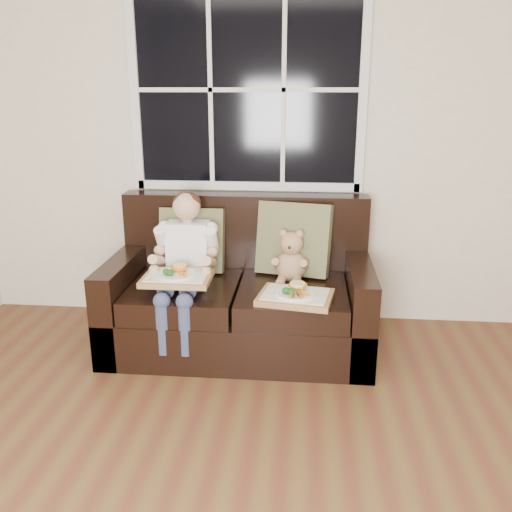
# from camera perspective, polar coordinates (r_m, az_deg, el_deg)

# --- Properties ---
(room_walls) EXTENTS (4.52, 5.02, 2.71)m
(room_walls) POSITION_cam_1_polar(r_m,az_deg,el_deg) (1.35, -1.31, 14.38)
(room_walls) COLOR beige
(room_walls) RESTS_ON ground
(window_back) EXTENTS (1.62, 0.04, 1.37)m
(window_back) POSITION_cam_1_polar(r_m,az_deg,el_deg) (3.84, -0.95, 17.09)
(window_back) COLOR black
(window_back) RESTS_ON room_walls
(loveseat) EXTENTS (1.70, 0.92, 0.96)m
(loveseat) POSITION_cam_1_polar(r_m,az_deg,el_deg) (3.64, -1.63, -4.53)
(loveseat) COLOR black
(loveseat) RESTS_ON ground
(pillow_left) EXTENTS (0.44, 0.20, 0.45)m
(pillow_left) POSITION_cam_1_polar(r_m,az_deg,el_deg) (3.73, -6.73, 1.68)
(pillow_left) COLOR #676941
(pillow_left) RESTS_ON loveseat
(pillow_right) EXTENTS (0.52, 0.32, 0.50)m
(pillow_right) POSITION_cam_1_polar(r_m,az_deg,el_deg) (3.64, 4.01, 1.80)
(pillow_right) COLOR #676941
(pillow_right) RESTS_ON loveseat
(child) EXTENTS (0.39, 0.60, 0.89)m
(child) POSITION_cam_1_polar(r_m,az_deg,el_deg) (3.47, -7.47, 0.19)
(child) COLOR white
(child) RESTS_ON loveseat
(teddy_bear) EXTENTS (0.22, 0.27, 0.35)m
(teddy_bear) POSITION_cam_1_polar(r_m,az_deg,el_deg) (3.54, 3.71, -0.38)
(teddy_bear) COLOR tan
(teddy_bear) RESTS_ON loveseat
(tray_left) EXTENTS (0.41, 0.31, 0.09)m
(tray_left) POSITION_cam_1_polar(r_m,az_deg,el_deg) (3.30, -8.29, -2.15)
(tray_left) COLOR #956843
(tray_left) RESTS_ON child
(tray_right) EXTENTS (0.48, 0.40, 0.10)m
(tray_right) POSITION_cam_1_polar(r_m,az_deg,el_deg) (3.24, 4.18, -4.18)
(tray_right) COLOR #956843
(tray_right) RESTS_ON loveseat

